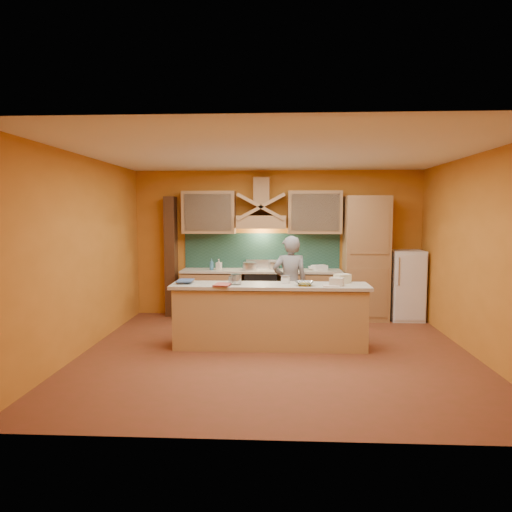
{
  "coord_description": "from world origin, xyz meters",
  "views": [
    {
      "loc": [
        0.03,
        -6.32,
        1.98
      ],
      "look_at": [
        -0.33,
        0.9,
        1.3
      ],
      "focal_mm": 32.0,
      "sensor_mm": 36.0,
      "label": 1
    }
  ],
  "objects_px": {
    "kitchen_scale": "(285,280)",
    "mixing_bowl": "(304,283)",
    "person": "(290,284)",
    "stove": "(261,294)",
    "fridge": "(406,285)"
  },
  "relations": [
    {
      "from": "fridge",
      "to": "person",
      "type": "bearing_deg",
      "value": -156.91
    },
    {
      "from": "person",
      "to": "mixing_bowl",
      "type": "xyz_separation_m",
      "value": [
        0.18,
        -1.08,
        0.17
      ]
    },
    {
      "from": "stove",
      "to": "mixing_bowl",
      "type": "distance_m",
      "value": 2.19
    },
    {
      "from": "stove",
      "to": "mixing_bowl",
      "type": "relative_size",
      "value": 3.53
    },
    {
      "from": "stove",
      "to": "kitchen_scale",
      "type": "xyz_separation_m",
      "value": [
        0.43,
        -1.79,
        0.54
      ]
    },
    {
      "from": "kitchen_scale",
      "to": "stove",
      "type": "bearing_deg",
      "value": 115.16
    },
    {
      "from": "stove",
      "to": "person",
      "type": "distance_m",
      "value": 1.12
    },
    {
      "from": "stove",
      "to": "mixing_bowl",
      "type": "height_order",
      "value": "mixing_bowl"
    },
    {
      "from": "stove",
      "to": "person",
      "type": "height_order",
      "value": "person"
    },
    {
      "from": "fridge",
      "to": "mixing_bowl",
      "type": "bearing_deg",
      "value": -134.9
    },
    {
      "from": "kitchen_scale",
      "to": "mixing_bowl",
      "type": "height_order",
      "value": "kitchen_scale"
    },
    {
      "from": "mixing_bowl",
      "to": "kitchen_scale",
      "type": "bearing_deg",
      "value": 140.59
    },
    {
      "from": "kitchen_scale",
      "to": "mixing_bowl",
      "type": "bearing_deg",
      "value": -27.77
    },
    {
      "from": "person",
      "to": "mixing_bowl",
      "type": "distance_m",
      "value": 1.11
    },
    {
      "from": "stove",
      "to": "fridge",
      "type": "bearing_deg",
      "value": 0.0
    }
  ]
}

